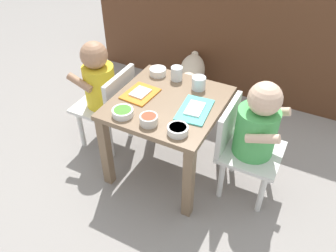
{
  "coord_description": "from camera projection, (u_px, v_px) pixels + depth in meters",
  "views": [
    {
      "loc": [
        0.61,
        -1.19,
        1.37
      ],
      "look_at": [
        0.0,
        0.0,
        0.29
      ],
      "focal_mm": 36.45,
      "sensor_mm": 36.0,
      "label": 1
    }
  ],
  "objects": [
    {
      "name": "cereal_bowl_left_side",
      "position": [
        158.0,
        71.0,
        1.8
      ],
      "size": [
        0.09,
        0.09,
        0.04
      ],
      "color": "white",
      "rests_on": "dining_table"
    },
    {
      "name": "seated_child_right",
      "position": [
        254.0,
        129.0,
        1.53
      ],
      "size": [
        0.28,
        0.28,
        0.64
      ],
      "color": "silver",
      "rests_on": "ground"
    },
    {
      "name": "food_tray_left",
      "position": [
        140.0,
        93.0,
        1.66
      ],
      "size": [
        0.15,
        0.18,
        0.02
      ],
      "color": "orange",
      "rests_on": "dining_table"
    },
    {
      "name": "water_cup_right",
      "position": [
        199.0,
        84.0,
        1.69
      ],
      "size": [
        0.07,
        0.07,
        0.07
      ],
      "color": "white",
      "rests_on": "dining_table"
    },
    {
      "name": "food_tray_right",
      "position": [
        195.0,
        110.0,
        1.56
      ],
      "size": [
        0.15,
        0.22,
        0.02
      ],
      "color": "#4CC6BC",
      "rests_on": "dining_table"
    },
    {
      "name": "dining_table",
      "position": [
        168.0,
        115.0,
        1.68
      ],
      "size": [
        0.51,
        0.53,
        0.44
      ],
      "color": "#7A6047",
      "rests_on": "ground"
    },
    {
      "name": "veggie_bowl_far",
      "position": [
        178.0,
        130.0,
        1.43
      ],
      "size": [
        0.09,
        0.09,
        0.03
      ],
      "color": "white",
      "rests_on": "dining_table"
    },
    {
      "name": "veggie_bowl_near",
      "position": [
        123.0,
        112.0,
        1.52
      ],
      "size": [
        0.1,
        0.1,
        0.03
      ],
      "color": "white",
      "rests_on": "dining_table"
    },
    {
      "name": "ground_plane",
      "position": [
        168.0,
        166.0,
        1.9
      ],
      "size": [
        7.0,
        7.0,
        0.0
      ],
      "primitive_type": "plane",
      "color": "gray"
    },
    {
      "name": "kitchen_cabinet_back",
      "position": [
        237.0,
        18.0,
        2.3
      ],
      "size": [
        2.02,
        0.32,
        0.98
      ],
      "primitive_type": "cube",
      "color": "#56331E",
      "rests_on": "ground"
    },
    {
      "name": "cereal_bowl_right_side",
      "position": [
        149.0,
        120.0,
        1.47
      ],
      "size": [
        0.08,
        0.08,
        0.04
      ],
      "color": "silver",
      "rests_on": "dining_table"
    },
    {
      "name": "water_cup_left",
      "position": [
        177.0,
        74.0,
        1.75
      ],
      "size": [
        0.06,
        0.06,
        0.07
      ],
      "color": "white",
      "rests_on": "dining_table"
    },
    {
      "name": "seated_child_left",
      "position": [
        101.0,
        85.0,
        1.82
      ],
      "size": [
        0.28,
        0.28,
        0.64
      ],
      "color": "silver",
      "rests_on": "ground"
    },
    {
      "name": "dog",
      "position": [
        191.0,
        74.0,
        2.25
      ],
      "size": [
        0.28,
        0.47,
        0.33
      ],
      "color": "beige",
      "rests_on": "ground"
    }
  ]
}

